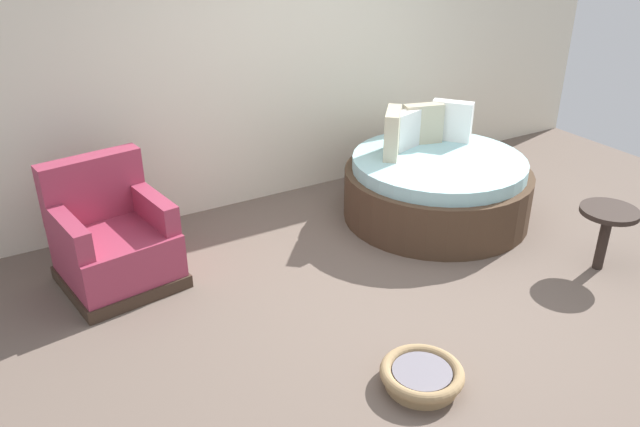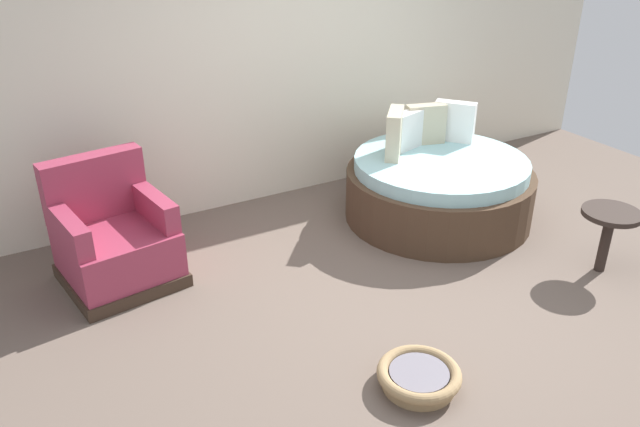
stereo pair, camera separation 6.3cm
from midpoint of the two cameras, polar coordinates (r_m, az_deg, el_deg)
ground_plane at (r=4.86m, az=6.86°, el=-6.80°), size 8.00×8.00×0.02m
back_wall at (r=5.98m, az=-4.65°, el=13.75°), size 8.00×0.12×2.66m
round_daybed at (r=5.85m, az=10.09°, el=2.48°), size 1.68×1.68×0.99m
red_armchair at (r=5.01m, az=-18.49°, el=-2.46°), size 0.90×0.90×0.94m
pet_basket at (r=3.96m, az=8.69°, el=-14.25°), size 0.51×0.51×0.13m
side_table at (r=5.33m, az=24.20°, el=-0.55°), size 0.44×0.44×0.52m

